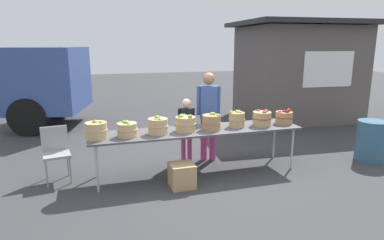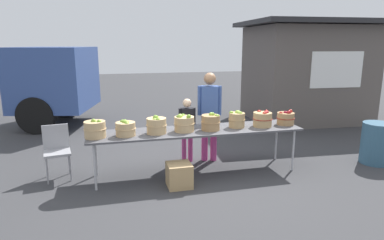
% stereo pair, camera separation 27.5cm
% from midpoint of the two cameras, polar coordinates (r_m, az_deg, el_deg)
% --- Properties ---
extents(ground_plane, '(40.00, 40.00, 0.00)m').
position_cam_midpoint_polar(ground_plane, '(5.79, -0.49, -8.88)').
color(ground_plane, '#38383A').
extents(market_table, '(3.50, 0.76, 0.75)m').
position_cam_midpoint_polar(market_table, '(5.56, -0.51, -1.98)').
color(market_table, '#4C4C51').
rests_on(market_table, ground).
extents(apple_basket_green_0, '(0.34, 0.34, 0.29)m').
position_cam_midpoint_polar(apple_basket_green_0, '(5.24, -17.34, -1.67)').
color(apple_basket_green_0, tan).
rests_on(apple_basket_green_0, market_table).
extents(apple_basket_green_1, '(0.32, 0.32, 0.26)m').
position_cam_midpoint_polar(apple_basket_green_1, '(5.25, -12.39, -1.53)').
color(apple_basket_green_1, tan).
rests_on(apple_basket_green_1, market_table).
extents(apple_basket_green_2, '(0.33, 0.33, 0.30)m').
position_cam_midpoint_polar(apple_basket_green_2, '(5.32, -7.26, -0.97)').
color(apple_basket_green_2, tan).
rests_on(apple_basket_green_2, market_table).
extents(apple_basket_green_3, '(0.34, 0.34, 0.29)m').
position_cam_midpoint_polar(apple_basket_green_3, '(5.44, -2.60, -0.59)').
color(apple_basket_green_3, tan).
rests_on(apple_basket_green_3, market_table).
extents(apple_basket_green_4, '(0.32, 0.32, 0.29)m').
position_cam_midpoint_polar(apple_basket_green_4, '(5.53, 1.90, -0.32)').
color(apple_basket_green_4, '#A87F51').
rests_on(apple_basket_green_4, market_table).
extents(apple_basket_green_5, '(0.29, 0.29, 0.29)m').
position_cam_midpoint_polar(apple_basket_green_5, '(5.75, 6.24, 0.17)').
color(apple_basket_green_5, tan).
rests_on(apple_basket_green_5, market_table).
extents(apple_basket_red_0, '(0.33, 0.33, 0.28)m').
position_cam_midpoint_polar(apple_basket_red_0, '(5.90, 10.44, 0.28)').
color(apple_basket_red_0, tan).
rests_on(apple_basket_red_0, market_table).
extents(apple_basket_red_1, '(0.32, 0.32, 0.26)m').
position_cam_midpoint_polar(apple_basket_red_1, '(6.15, 14.06, 0.46)').
color(apple_basket_red_1, '#A87F51').
rests_on(apple_basket_red_1, market_table).
extents(vendor_adult, '(0.42, 0.29, 1.63)m').
position_cam_midpoint_polar(vendor_adult, '(6.14, 1.52, 1.76)').
color(vendor_adult, '#CC3F8C').
rests_on(vendor_adult, ground).
extents(child_customer, '(0.31, 0.17, 1.18)m').
position_cam_midpoint_polar(child_customer, '(6.12, -2.25, -0.88)').
color(child_customer, '#CC3F8C').
rests_on(child_customer, ground).
extents(food_kiosk, '(3.69, 3.13, 2.74)m').
position_cam_midpoint_polar(food_kiosk, '(10.21, 16.65, 8.03)').
color(food_kiosk, '#59514C').
rests_on(food_kiosk, ground).
extents(folding_chair, '(0.46, 0.46, 0.86)m').
position_cam_midpoint_polar(folding_chair, '(5.80, -23.30, -4.59)').
color(folding_chair, '#99999E').
rests_on(folding_chair, ground).
extents(trash_barrel, '(0.54, 0.54, 0.75)m').
position_cam_midpoint_polar(trash_barrel, '(7.04, 27.06, -3.13)').
color(trash_barrel, '#335972').
rests_on(trash_barrel, ground).
extents(produce_crate, '(0.36, 0.36, 0.36)m').
position_cam_midpoint_polar(produce_crate, '(5.20, -3.25, -9.32)').
color(produce_crate, tan).
rests_on(produce_crate, ground).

